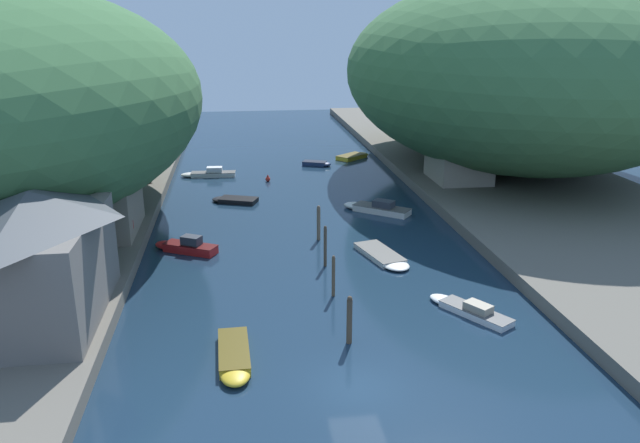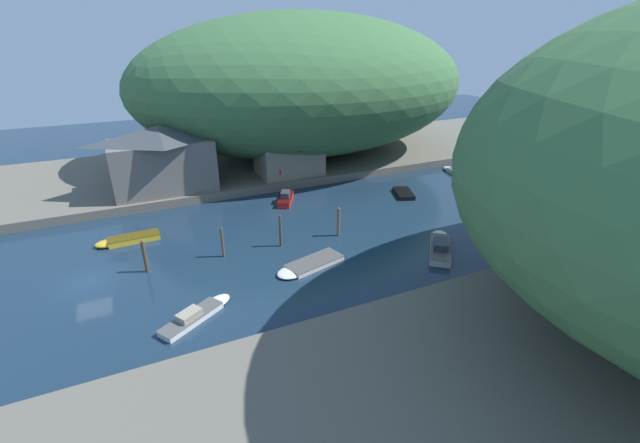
{
  "view_description": "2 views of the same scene",
  "coord_description": "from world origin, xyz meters",
  "px_view_note": "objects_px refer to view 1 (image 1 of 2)",
  "views": [
    {
      "loc": [
        -5.16,
        -24.86,
        16.32
      ],
      "look_at": [
        0.91,
        19.99,
        1.72
      ],
      "focal_mm": 35.0,
      "sensor_mm": 36.0,
      "label": 1
    },
    {
      "loc": [
        32.18,
        4.47,
        17.42
      ],
      "look_at": [
        1.33,
        18.64,
        1.98
      ],
      "focal_mm": 24.0,
      "sensor_mm": 36.0,
      "label": 2
    }
  ],
  "objects_px": {
    "boat_near_quay": "(318,164)",
    "channel_buoy_near": "(268,179)",
    "boat_white_cruiser": "(354,156)",
    "boat_far_right_bank": "(375,208)",
    "waterfront_building": "(36,254)",
    "boat_mid_channel": "(184,246)",
    "person_on_quay": "(132,226)",
    "boat_small_dinghy": "(384,257)",
    "boat_moored_right": "(468,309)",
    "right_bank_cottage": "(459,160)",
    "boat_open_rowboat": "(208,174)",
    "boathouse_shed": "(100,198)",
    "boat_far_upstream": "(233,200)",
    "boat_yellow_tender": "(234,359)"
  },
  "relations": [
    {
      "from": "boat_near_quay",
      "to": "channel_buoy_near",
      "type": "relative_size",
      "value": 4.68
    },
    {
      "from": "boat_white_cruiser",
      "to": "boat_far_right_bank",
      "type": "height_order",
      "value": "boat_far_right_bank"
    },
    {
      "from": "boat_far_right_bank",
      "to": "waterfront_building",
      "type": "bearing_deg",
      "value": 169.45
    },
    {
      "from": "boat_far_right_bank",
      "to": "boat_mid_channel",
      "type": "bearing_deg",
      "value": 154.87
    },
    {
      "from": "channel_buoy_near",
      "to": "person_on_quay",
      "type": "height_order",
      "value": "person_on_quay"
    },
    {
      "from": "waterfront_building",
      "to": "boat_small_dinghy",
      "type": "relative_size",
      "value": 1.85
    },
    {
      "from": "waterfront_building",
      "to": "boat_moored_right",
      "type": "height_order",
      "value": "waterfront_building"
    },
    {
      "from": "channel_buoy_near",
      "to": "boat_far_right_bank",
      "type": "bearing_deg",
      "value": -54.24
    },
    {
      "from": "boat_small_dinghy",
      "to": "boat_near_quay",
      "type": "relative_size",
      "value": 1.7
    },
    {
      "from": "right_bank_cottage",
      "to": "boat_near_quay",
      "type": "relative_size",
      "value": 1.94
    },
    {
      "from": "boat_open_rowboat",
      "to": "boat_far_right_bank",
      "type": "distance_m",
      "value": 21.81
    },
    {
      "from": "boathouse_shed",
      "to": "boat_far_upstream",
      "type": "height_order",
      "value": "boathouse_shed"
    },
    {
      "from": "right_bank_cottage",
      "to": "boat_far_right_bank",
      "type": "height_order",
      "value": "right_bank_cottage"
    },
    {
      "from": "boat_open_rowboat",
      "to": "boat_near_quay",
      "type": "xyz_separation_m",
      "value": [
        12.67,
        3.64,
        -0.07
      ]
    },
    {
      "from": "boat_mid_channel",
      "to": "boat_open_rowboat",
      "type": "xyz_separation_m",
      "value": [
        0.89,
        23.5,
        -0.08
      ]
    },
    {
      "from": "boat_mid_channel",
      "to": "boat_open_rowboat",
      "type": "distance_m",
      "value": 23.51
    },
    {
      "from": "boat_open_rowboat",
      "to": "boat_far_right_bank",
      "type": "bearing_deg",
      "value": -132.5
    },
    {
      "from": "boat_yellow_tender",
      "to": "person_on_quay",
      "type": "bearing_deg",
      "value": -68.55
    },
    {
      "from": "boat_small_dinghy",
      "to": "channel_buoy_near",
      "type": "xyz_separation_m",
      "value": [
        -7.02,
        23.96,
        0.11
      ]
    },
    {
      "from": "right_bank_cottage",
      "to": "boat_moored_right",
      "type": "height_order",
      "value": "right_bank_cottage"
    },
    {
      "from": "boat_far_upstream",
      "to": "boat_near_quay",
      "type": "relative_size",
      "value": 1.29
    },
    {
      "from": "person_on_quay",
      "to": "boat_mid_channel",
      "type": "bearing_deg",
      "value": -106.44
    },
    {
      "from": "right_bank_cottage",
      "to": "boat_open_rowboat",
      "type": "distance_m",
      "value": 26.95
    },
    {
      "from": "boat_yellow_tender",
      "to": "boat_mid_channel",
      "type": "bearing_deg",
      "value": -79.31
    },
    {
      "from": "right_bank_cottage",
      "to": "boat_moored_right",
      "type": "bearing_deg",
      "value": -108.31
    },
    {
      "from": "waterfront_building",
      "to": "boat_mid_channel",
      "type": "distance_m",
      "value": 14.09
    },
    {
      "from": "boat_yellow_tender",
      "to": "channel_buoy_near",
      "type": "xyz_separation_m",
      "value": [
        3.7,
        36.89,
        0.04
      ]
    },
    {
      "from": "boat_moored_right",
      "to": "boat_far_right_bank",
      "type": "relative_size",
      "value": 0.9
    },
    {
      "from": "boat_yellow_tender",
      "to": "channel_buoy_near",
      "type": "relative_size",
      "value": 7.0
    },
    {
      "from": "boat_open_rowboat",
      "to": "boat_far_upstream",
      "type": "relative_size",
      "value": 1.29
    },
    {
      "from": "boat_open_rowboat",
      "to": "right_bank_cottage",
      "type": "bearing_deg",
      "value": -105.92
    },
    {
      "from": "right_bank_cottage",
      "to": "boat_mid_channel",
      "type": "distance_m",
      "value": 30.32
    },
    {
      "from": "boathouse_shed",
      "to": "boat_yellow_tender",
      "type": "height_order",
      "value": "boathouse_shed"
    },
    {
      "from": "boat_small_dinghy",
      "to": "boat_mid_channel",
      "type": "distance_m",
      "value": 14.74
    },
    {
      "from": "boat_open_rowboat",
      "to": "boat_far_right_bank",
      "type": "xyz_separation_m",
      "value": [
        15.33,
        -15.51,
        0.04
      ]
    },
    {
      "from": "boat_far_right_bank",
      "to": "boat_yellow_tender",
      "type": "bearing_deg",
      "value": -168.66
    },
    {
      "from": "boat_near_quay",
      "to": "channel_buoy_near",
      "type": "distance_m",
      "value": 9.21
    },
    {
      "from": "boat_near_quay",
      "to": "boat_far_right_bank",
      "type": "bearing_deg",
      "value": 30.37
    },
    {
      "from": "boat_near_quay",
      "to": "boat_far_upstream",
      "type": "bearing_deg",
      "value": -12.48
    },
    {
      "from": "boat_white_cruiser",
      "to": "person_on_quay",
      "type": "bearing_deg",
      "value": -77.11
    },
    {
      "from": "boat_far_upstream",
      "to": "boat_near_quay",
      "type": "bearing_deg",
      "value": -14.24
    },
    {
      "from": "boat_small_dinghy",
      "to": "boat_near_quay",
      "type": "height_order",
      "value": "boat_near_quay"
    },
    {
      "from": "boat_small_dinghy",
      "to": "boat_mid_channel",
      "type": "xyz_separation_m",
      "value": [
        -14.3,
        3.56,
        0.22
      ]
    },
    {
      "from": "boat_yellow_tender",
      "to": "boat_far_right_bank",
      "type": "distance_m",
      "value": 27.56
    },
    {
      "from": "waterfront_building",
      "to": "boat_far_upstream",
      "type": "distance_m",
      "value": 27.0
    },
    {
      "from": "boat_white_cruiser",
      "to": "boat_far_upstream",
      "type": "distance_m",
      "value": 23.49
    },
    {
      "from": "right_bank_cottage",
      "to": "person_on_quay",
      "type": "xyz_separation_m",
      "value": [
        -30.03,
        -14.13,
        -1.08
      ]
    },
    {
      "from": "waterfront_building",
      "to": "boat_far_right_bank",
      "type": "distance_m",
      "value": 30.46
    },
    {
      "from": "boat_moored_right",
      "to": "boat_yellow_tender",
      "type": "height_order",
      "value": "boat_moored_right"
    },
    {
      "from": "boathouse_shed",
      "to": "boat_small_dinghy",
      "type": "relative_size",
      "value": 1.31
    }
  ]
}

